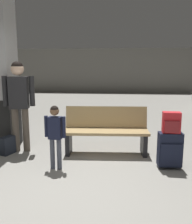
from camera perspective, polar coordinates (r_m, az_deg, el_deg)
name	(u,v)px	position (r m, az deg, el deg)	size (l,w,h in m)	color
ground_plane	(97,125)	(7.24, 0.26, -3.08)	(18.00, 18.00, 0.10)	gray
garage_back_wall	(109,71)	(15.88, 3.13, 9.61)	(18.00, 0.12, 2.80)	slate
structural_pillar	(0,74)	(5.40, -21.52, 8.31)	(0.57, 0.57, 3.05)	black
bench	(106,131)	(4.72, 2.38, -4.36)	(1.63, 0.61, 0.89)	tan
suitcase	(170,150)	(4.22, 16.88, -8.39)	(0.39, 0.25, 0.60)	#191E33
backpack_bright	(171,123)	(4.10, 17.21, -2.42)	(0.29, 0.20, 0.34)	red
child	(55,130)	(3.98, -9.55, -4.29)	(0.36, 0.22, 1.05)	#4C5160
adult	(19,97)	(4.92, -17.57, 3.40)	(0.59, 0.27, 1.76)	brown
backpack_dark_floor	(7,145)	(5.02, -20.04, -7.36)	(0.27, 0.32, 0.34)	#1E232D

